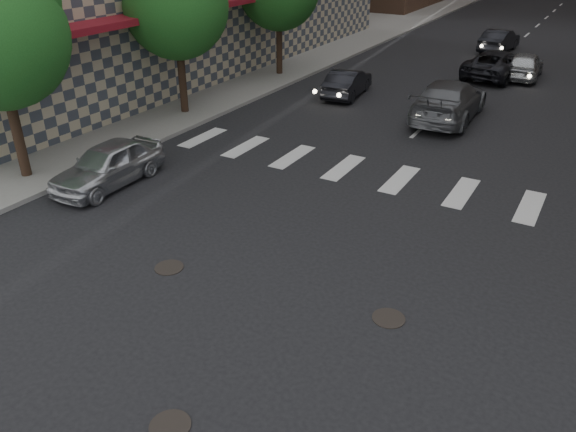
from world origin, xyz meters
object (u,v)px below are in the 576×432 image
(traffic_car_e, at_px, (499,40))
(traffic_car_a, at_px, (347,83))
(traffic_car_b, at_px, (449,100))
(silver_sedan, at_px, (108,165))
(traffic_car_d, at_px, (525,65))
(tree_b, at_px, (179,0))
(traffic_car_c, at_px, (497,64))

(traffic_car_e, bearing_deg, traffic_car_a, 80.40)
(traffic_car_b, bearing_deg, traffic_car_e, -87.65)
(traffic_car_a, height_order, traffic_car_e, traffic_car_e)
(silver_sedan, relative_size, traffic_car_d, 0.97)
(traffic_car_d, bearing_deg, traffic_car_a, 47.39)
(tree_b, xyz_separation_m, traffic_car_b, (9.99, 4.89, -3.83))
(silver_sedan, relative_size, traffic_car_e, 0.95)
(tree_b, relative_size, traffic_car_a, 1.70)
(silver_sedan, relative_size, traffic_car_b, 0.71)
(traffic_car_b, relative_size, traffic_car_c, 1.09)
(silver_sedan, distance_m, traffic_car_a, 13.33)
(silver_sedan, height_order, traffic_car_c, traffic_car_c)
(traffic_car_b, bearing_deg, traffic_car_a, -14.41)
(traffic_car_b, distance_m, traffic_car_d, 9.15)
(tree_b, relative_size, silver_sedan, 1.65)
(traffic_car_c, height_order, traffic_car_e, traffic_car_c)
(traffic_car_e, bearing_deg, silver_sedan, 83.28)
(traffic_car_a, height_order, traffic_car_b, traffic_car_b)
(traffic_car_d, bearing_deg, traffic_car_c, 21.14)
(traffic_car_a, relative_size, traffic_car_e, 0.92)
(traffic_car_c, xyz_separation_m, traffic_car_e, (-1.35, 7.18, -0.03))
(traffic_car_a, xyz_separation_m, traffic_car_b, (5.18, -1.16, 0.18))
(tree_b, distance_m, traffic_car_d, 18.48)
(silver_sedan, bearing_deg, tree_b, 108.68)
(traffic_car_c, distance_m, traffic_car_e, 7.31)
(traffic_car_a, height_order, traffic_car_d, traffic_car_d)
(traffic_car_a, xyz_separation_m, traffic_car_e, (4.04, 14.49, 0.05))
(traffic_car_a, xyz_separation_m, traffic_car_c, (5.39, 7.31, 0.08))
(traffic_car_b, bearing_deg, tree_b, 24.26)
(traffic_car_b, bearing_deg, traffic_car_d, -101.35)
(tree_b, height_order, traffic_car_d, tree_b)
(silver_sedan, bearing_deg, traffic_car_b, 56.87)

